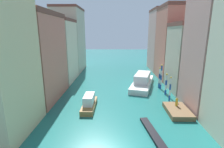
{
  "coord_description": "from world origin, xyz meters",
  "views": [
    {
      "loc": [
        -0.57,
        -14.09,
        11.53
      ],
      "look_at": [
        -1.3,
        26.51,
        1.5
      ],
      "focal_mm": 27.6,
      "sensor_mm": 36.0,
      "label": 1
    }
  ],
  "objects_px": {
    "mooring_pole_1": "(166,84)",
    "vaporetto_white": "(142,81)",
    "mooring_pole_0": "(170,89)",
    "mooring_pole_3": "(160,77)",
    "mooring_pole_2": "(161,77)",
    "gondola_black": "(155,136)",
    "motorboat_0": "(89,103)",
    "person_on_dock": "(177,102)",
    "waterfront_dock": "(178,111)"
  },
  "relations": [
    {
      "from": "mooring_pole_2",
      "to": "person_on_dock",
      "type": "bearing_deg",
      "value": -90.77
    },
    {
      "from": "motorboat_0",
      "to": "mooring_pole_2",
      "type": "bearing_deg",
      "value": 34.88
    },
    {
      "from": "waterfront_dock",
      "to": "mooring_pole_1",
      "type": "relative_size",
      "value": 1.24
    },
    {
      "from": "mooring_pole_3",
      "to": "motorboat_0",
      "type": "bearing_deg",
      "value": -142.62
    },
    {
      "from": "mooring_pole_0",
      "to": "mooring_pole_2",
      "type": "height_order",
      "value": "mooring_pole_2"
    },
    {
      "from": "person_on_dock",
      "to": "mooring_pole_2",
      "type": "distance_m",
      "value": 9.84
    },
    {
      "from": "mooring_pole_2",
      "to": "motorboat_0",
      "type": "distance_m",
      "value": 16.37
    },
    {
      "from": "mooring_pole_0",
      "to": "mooring_pole_3",
      "type": "height_order",
      "value": "mooring_pole_3"
    },
    {
      "from": "mooring_pole_3",
      "to": "gondola_black",
      "type": "relative_size",
      "value": 0.54
    },
    {
      "from": "gondola_black",
      "to": "motorboat_0",
      "type": "distance_m",
      "value": 11.38
    },
    {
      "from": "mooring_pole_0",
      "to": "motorboat_0",
      "type": "distance_m",
      "value": 13.68
    },
    {
      "from": "mooring_pole_1",
      "to": "mooring_pole_3",
      "type": "distance_m",
      "value": 4.02
    },
    {
      "from": "mooring_pole_0",
      "to": "gondola_black",
      "type": "distance_m",
      "value": 11.89
    },
    {
      "from": "mooring_pole_3",
      "to": "gondola_black",
      "type": "xyz_separation_m",
      "value": [
        -4.8,
        -17.72,
        -2.08
      ]
    },
    {
      "from": "mooring_pole_2",
      "to": "gondola_black",
      "type": "relative_size",
      "value": 0.63
    },
    {
      "from": "person_on_dock",
      "to": "motorboat_0",
      "type": "height_order",
      "value": "motorboat_0"
    },
    {
      "from": "motorboat_0",
      "to": "mooring_pole_3",
      "type": "bearing_deg",
      "value": 37.38
    },
    {
      "from": "person_on_dock",
      "to": "vaporetto_white",
      "type": "relative_size",
      "value": 0.11
    },
    {
      "from": "mooring_pole_0",
      "to": "mooring_pole_1",
      "type": "height_order",
      "value": "mooring_pole_0"
    },
    {
      "from": "mooring_pole_0",
      "to": "vaporetto_white",
      "type": "bearing_deg",
      "value": 112.89
    },
    {
      "from": "mooring_pole_0",
      "to": "mooring_pole_1",
      "type": "distance_m",
      "value": 3.04
    },
    {
      "from": "mooring_pole_0",
      "to": "gondola_black",
      "type": "relative_size",
      "value": 0.52
    },
    {
      "from": "mooring_pole_3",
      "to": "motorboat_0",
      "type": "height_order",
      "value": "mooring_pole_3"
    },
    {
      "from": "mooring_pole_3",
      "to": "vaporetto_white",
      "type": "relative_size",
      "value": 0.35
    },
    {
      "from": "gondola_black",
      "to": "motorboat_0",
      "type": "xyz_separation_m",
      "value": [
        -8.45,
        7.6,
        0.67
      ]
    },
    {
      "from": "mooring_pole_2",
      "to": "vaporetto_white",
      "type": "xyz_separation_m",
      "value": [
        -3.49,
        1.82,
        -1.54
      ]
    },
    {
      "from": "mooring_pole_1",
      "to": "motorboat_0",
      "type": "relative_size",
      "value": 0.7
    },
    {
      "from": "person_on_dock",
      "to": "mooring_pole_1",
      "type": "xyz_separation_m",
      "value": [
        0.24,
        6.56,
        0.77
      ]
    },
    {
      "from": "mooring_pole_2",
      "to": "mooring_pole_3",
      "type": "xyz_separation_m",
      "value": [
        -0.1,
        0.81,
        -0.39
      ]
    },
    {
      "from": "mooring_pole_0",
      "to": "vaporetto_white",
      "type": "distance_m",
      "value": 8.8
    },
    {
      "from": "mooring_pole_3",
      "to": "gondola_black",
      "type": "bearing_deg",
      "value": -105.17
    },
    {
      "from": "mooring_pole_2",
      "to": "motorboat_0",
      "type": "xyz_separation_m",
      "value": [
        -13.35,
        -9.31,
        -1.79
      ]
    },
    {
      "from": "mooring_pole_1",
      "to": "vaporetto_white",
      "type": "xyz_separation_m",
      "value": [
        -3.59,
        5.02,
        -1.01
      ]
    },
    {
      "from": "motorboat_0",
      "to": "person_on_dock",
      "type": "bearing_deg",
      "value": -1.93
    },
    {
      "from": "mooring_pole_1",
      "to": "gondola_black",
      "type": "distance_m",
      "value": 14.73
    },
    {
      "from": "mooring_pole_3",
      "to": "vaporetto_white",
      "type": "distance_m",
      "value": 3.72
    },
    {
      "from": "mooring_pole_1",
      "to": "vaporetto_white",
      "type": "height_order",
      "value": "mooring_pole_1"
    },
    {
      "from": "mooring_pole_0",
      "to": "person_on_dock",
      "type": "bearing_deg",
      "value": -90.66
    },
    {
      "from": "mooring_pole_1",
      "to": "gondola_black",
      "type": "xyz_separation_m",
      "value": [
        -5.01,
        -13.71,
        -1.93
      ]
    },
    {
      "from": "mooring_pole_2",
      "to": "gondola_black",
      "type": "height_order",
      "value": "mooring_pole_2"
    },
    {
      "from": "waterfront_dock",
      "to": "gondola_black",
      "type": "distance_m",
      "value": 7.7
    },
    {
      "from": "vaporetto_white",
      "to": "mooring_pole_3",
      "type": "bearing_deg",
      "value": -16.57
    },
    {
      "from": "mooring_pole_1",
      "to": "mooring_pole_2",
      "type": "height_order",
      "value": "mooring_pole_2"
    },
    {
      "from": "mooring_pole_3",
      "to": "motorboat_0",
      "type": "relative_size",
      "value": 0.75
    },
    {
      "from": "person_on_dock",
      "to": "mooring_pole_1",
      "type": "bearing_deg",
      "value": 87.92
    },
    {
      "from": "waterfront_dock",
      "to": "vaporetto_white",
      "type": "bearing_deg",
      "value": 104.34
    },
    {
      "from": "person_on_dock",
      "to": "vaporetto_white",
      "type": "height_order",
      "value": "vaporetto_white"
    },
    {
      "from": "mooring_pole_0",
      "to": "gondola_black",
      "type": "bearing_deg",
      "value": -114.26
    },
    {
      "from": "mooring_pole_3",
      "to": "vaporetto_white",
      "type": "height_order",
      "value": "mooring_pole_3"
    },
    {
      "from": "mooring_pole_0",
      "to": "vaporetto_white",
      "type": "xyz_separation_m",
      "value": [
        -3.4,
        8.05,
        -1.08
      ]
    }
  ]
}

